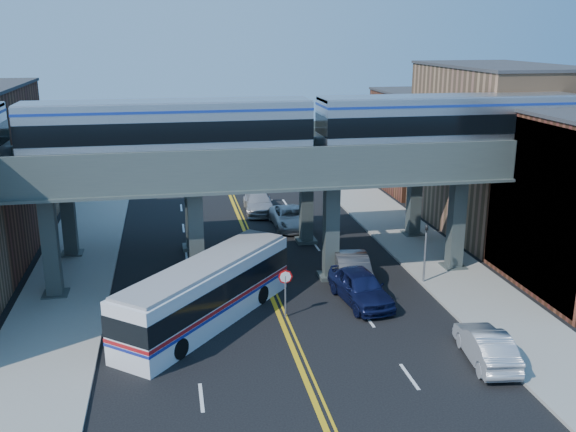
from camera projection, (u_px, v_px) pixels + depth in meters
The scene contains 18 objects.
ground at pixel (291, 343), 30.85m from camera, with size 120.00×120.00×0.00m, color black.
sidewalk_west at pixel (70, 282), 38.23m from camera, with size 5.00×70.00×0.16m, color gray.
sidewalk_east at pixel (433, 258), 42.32m from camera, with size 5.00×70.00×0.16m, color gray.
building_west_c at pixel (10, 161), 53.85m from camera, with size 8.00×10.00×8.00m, color #956F4D.
building_east_b at pixel (494, 150), 47.59m from camera, with size 8.00×14.00×12.00m, color #956F4D.
building_east_c at pixel (425, 141), 60.28m from camera, with size 8.00×10.00×9.00m, color brown.
mural_panel at pixel (532, 211), 35.90m from camera, with size 0.10×9.50×9.50m, color teal.
elevated_viaduct_near at pixel (264, 177), 36.62m from camera, with size 52.00×3.60×7.40m.
elevated_viaduct_far at pixel (249, 154), 43.23m from camera, with size 52.00×3.60×7.40m.
transit_train at pixel (169, 130), 34.90m from camera, with size 48.15×3.02×3.52m.
stop_sign at pixel (285, 286), 33.25m from camera, with size 0.76×0.09×2.63m.
traffic_signal at pixel (425, 247), 37.52m from camera, with size 0.15×0.18×4.10m.
transit_bus at pixel (207, 293), 32.77m from camera, with size 9.74×10.92×3.09m.
car_lane_a at pixel (360, 287), 35.30m from camera, with size 2.18×5.43×1.85m, color #10163B.
car_lane_b at pixel (352, 270), 37.78m from camera, with size 1.90×5.43×1.79m, color #303032.
car_lane_c at pixel (290, 218), 48.97m from camera, with size 2.56×5.56×1.54m, color #BCBCBE.
car_lane_d at pixel (258, 202), 53.17m from camera, with size 2.31×5.68×1.65m, color #9F9EA3.
car_parked_curb at pixel (486, 346), 28.96m from camera, with size 1.65×4.74×1.56m, color #ACACB1.
Camera 1 is at (-5.29, -27.44, 14.44)m, focal length 40.00 mm.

